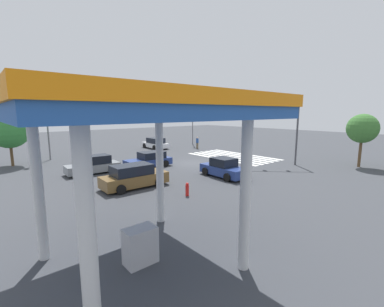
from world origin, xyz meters
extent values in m
plane|color=#3D3F44|center=(0.00, 0.00, 0.00)|extent=(114.95, 114.95, 0.00)
cube|color=silver|center=(0.00, -8.80, 0.00)|extent=(10.50, 0.60, 0.01)
cube|color=silver|center=(0.00, -7.85, 0.00)|extent=(10.50, 0.60, 0.01)
cube|color=silver|center=(0.00, -6.90, 0.00)|extent=(10.50, 0.60, 0.01)
cube|color=silver|center=(0.00, -5.95, 0.00)|extent=(10.50, 0.60, 0.01)
cube|color=silver|center=(0.00, -5.00, 0.00)|extent=(10.50, 0.60, 0.01)
cube|color=silver|center=(0.00, -4.05, 0.00)|extent=(10.50, 0.60, 0.01)
cylinder|color=#47474C|center=(-7.38, -7.38, 3.17)|extent=(0.18, 0.18, 6.33)
cylinder|color=#47474C|center=(-5.11, -5.11, 6.08)|extent=(4.61, 4.61, 0.12)
cube|color=black|center=(-6.02, -6.02, 5.61)|extent=(0.40, 0.40, 0.84)
sphere|color=red|center=(-5.91, -5.91, 5.61)|extent=(0.16, 0.16, 0.16)
cube|color=black|center=(-4.55, -4.55, 5.61)|extent=(0.40, 0.40, 0.84)
sphere|color=gold|center=(-4.44, -4.44, 5.61)|extent=(0.16, 0.16, 0.16)
cube|color=black|center=(-3.08, -3.08, 5.61)|extent=(0.40, 0.40, 0.84)
sphere|color=green|center=(-2.97, -2.97, 5.61)|extent=(0.16, 0.16, 0.16)
cube|color=silver|center=(11.99, -3.13, 0.50)|extent=(4.64, 2.08, 0.63)
cube|color=black|center=(11.82, -3.12, 1.19)|extent=(2.59, 1.83, 0.74)
cylinder|color=black|center=(13.44, -2.17, 0.34)|extent=(0.69, 0.24, 0.68)
cylinder|color=black|center=(13.38, -4.17, 0.34)|extent=(0.69, 0.24, 0.68)
cylinder|color=black|center=(10.59, -2.09, 0.34)|extent=(0.69, 0.24, 0.68)
cylinder|color=black|center=(10.54, -4.09, 0.34)|extent=(0.69, 0.24, 0.68)
cube|color=navy|center=(1.33, 4.42, 0.50)|extent=(1.89, 4.48, 0.64)
cube|color=black|center=(1.32, 4.03, 1.14)|extent=(1.67, 2.40, 0.65)
cylinder|color=black|center=(0.42, 5.82, 0.32)|extent=(0.23, 0.64, 0.64)
cylinder|color=black|center=(2.28, 5.79, 0.32)|extent=(0.23, 0.64, 0.64)
cylinder|color=black|center=(0.37, 3.06, 0.32)|extent=(0.23, 0.64, 0.64)
cylinder|color=black|center=(2.23, 3.03, 0.32)|extent=(0.23, 0.64, 0.64)
cube|color=gray|center=(2.21, 9.42, 0.51)|extent=(1.88, 4.44, 0.66)
cube|color=black|center=(2.21, 9.28, 1.20)|extent=(1.64, 2.61, 0.72)
cylinder|color=black|center=(1.40, 10.81, 0.32)|extent=(0.25, 0.65, 0.64)
cylinder|color=black|center=(3.14, 10.74, 0.32)|extent=(0.25, 0.65, 0.64)
cylinder|color=black|center=(1.28, 8.10, 0.32)|extent=(0.25, 0.65, 0.64)
cylinder|color=black|center=(3.02, 8.03, 0.32)|extent=(0.25, 0.65, 0.64)
cube|color=navy|center=(-5.98, 1.66, 0.54)|extent=(4.22, 1.97, 0.71)
cube|color=black|center=(-5.92, 1.65, 1.23)|extent=(1.86, 1.68, 0.67)
cylinder|color=black|center=(-7.31, 0.81, 0.34)|extent=(0.68, 0.25, 0.67)
cylinder|color=black|center=(-7.22, 2.62, 0.34)|extent=(0.68, 0.25, 0.67)
cylinder|color=black|center=(-4.74, 0.69, 0.34)|extent=(0.68, 0.25, 0.67)
cylinder|color=black|center=(-4.65, 2.50, 0.34)|extent=(0.68, 0.25, 0.67)
cube|color=brown|center=(-3.92, 8.66, 0.56)|extent=(1.93, 4.67, 0.77)
cube|color=black|center=(-3.91, 8.86, 1.29)|extent=(1.70, 2.74, 0.70)
cylinder|color=black|center=(-3.03, 7.20, 0.32)|extent=(0.24, 0.64, 0.64)
cylinder|color=black|center=(-4.88, 7.25, 0.32)|extent=(0.24, 0.64, 0.64)
cylinder|color=black|center=(-2.96, 10.07, 0.32)|extent=(0.24, 0.64, 0.64)
cylinder|color=black|center=(-4.81, 10.12, 0.32)|extent=(0.24, 0.64, 0.64)
cube|color=#23519E|center=(-12.41, 12.97, 5.24)|extent=(7.18, 7.18, 0.35)
cube|color=orange|center=(-12.41, 12.97, 5.59)|extent=(7.33, 7.33, 0.36)
cube|color=#B2B2B7|center=(-12.41, 12.97, 0.65)|extent=(0.70, 1.10, 1.30)
cylinder|color=silver|center=(-14.92, 10.45, 2.53)|extent=(0.36, 0.36, 5.06)
cylinder|color=silver|center=(-9.89, 10.45, 2.53)|extent=(0.36, 0.36, 5.06)
cylinder|color=silver|center=(-14.92, 15.48, 2.53)|extent=(0.36, 0.36, 5.06)
cylinder|color=silver|center=(-9.89, 15.48, 2.53)|extent=(0.36, 0.36, 5.06)
cylinder|color=brown|center=(7.70, -7.70, 0.42)|extent=(0.14, 0.14, 0.84)
cylinder|color=brown|center=(7.81, -7.58, 0.42)|extent=(0.14, 0.14, 0.84)
cube|color=#284C93|center=(7.76, -7.64, 1.17)|extent=(0.41, 0.41, 0.66)
sphere|color=beige|center=(7.76, -7.64, 1.61)|extent=(0.23, 0.23, 0.23)
cylinder|color=slate|center=(12.24, -10.58, 4.44)|extent=(0.16, 0.16, 8.89)
cube|color=#333338|center=(12.24, -10.58, 8.99)|extent=(0.80, 0.36, 0.20)
cylinder|color=slate|center=(11.83, 10.73, 4.40)|extent=(0.16, 0.16, 8.80)
cube|color=#333338|center=(11.83, 10.73, 8.90)|extent=(0.80, 0.36, 0.20)
cylinder|color=brown|center=(-11.87, -11.16, 1.28)|extent=(0.26, 0.26, 2.55)
sphere|color=#3D7533|center=(-11.87, -11.16, 3.72)|extent=(2.76, 2.76, 2.76)
cylinder|color=brown|center=(10.48, 14.35, 1.03)|extent=(0.26, 0.26, 2.06)
sphere|color=#337F38|center=(10.48, 14.35, 3.64)|extent=(3.72, 3.72, 3.72)
cylinder|color=red|center=(-7.80, 7.06, 0.35)|extent=(0.22, 0.22, 0.70)
sphere|color=red|center=(-7.80, 7.06, 0.76)|extent=(0.20, 0.20, 0.20)
camera|label=1|loc=(-19.90, 16.99, 5.25)|focal=24.00mm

